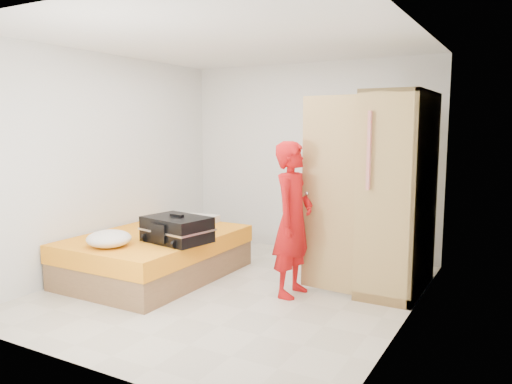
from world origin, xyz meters
The scene contains 7 objects.
room centered at (0.00, 0.00, 1.30)m, with size 4.00×4.02×2.60m.
bed centered at (-1.05, -0.02, 0.25)m, with size 1.42×2.02×0.50m.
wardrobe centered at (1.45, 0.86, 1.00)m, with size 1.17×1.20×2.10m.
person centered at (0.61, 0.18, 0.80)m, with size 0.58×0.38×1.60m, color red.
suitcase centered at (-0.61, -0.19, 0.63)m, with size 0.78×0.63×0.30m.
round_cushion centered at (-1.07, -0.72, 0.59)m, with size 0.46×0.46×0.17m, color silver.
pillow centered at (-1.05, 0.83, 0.55)m, with size 0.50×0.25×0.09m, color silver.
Camera 1 is at (2.73, -4.39, 1.76)m, focal length 35.00 mm.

